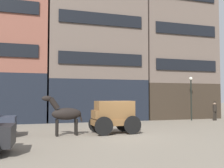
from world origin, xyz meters
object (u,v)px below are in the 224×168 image
object	(u,v)px
pedestrian_officer	(215,110)
streetlamp_curbside	(191,92)
fire_hydrant_curbside	(132,118)
cargo_wagon	(114,115)
draft_horse	(65,114)

from	to	relation	value
pedestrian_officer	streetlamp_curbside	distance (m)	2.78
streetlamp_curbside	fire_hydrant_curbside	bearing A→B (deg)	-173.24
cargo_wagon	streetlamp_curbside	size ratio (longest dim) A/B	0.72
pedestrian_officer	fire_hydrant_curbside	xyz separation A→B (m)	(-8.40, -0.11, -0.55)
fire_hydrant_curbside	cargo_wagon	bearing A→B (deg)	-121.54
draft_horse	streetlamp_curbside	size ratio (longest dim) A/B	0.57
streetlamp_curbside	draft_horse	bearing A→B (deg)	-154.44
pedestrian_officer	cargo_wagon	bearing A→B (deg)	-155.41
pedestrian_officer	streetlamp_curbside	world-z (taller)	streetlamp_curbside
draft_horse	fire_hydrant_curbside	bearing A→B (deg)	40.24
cargo_wagon	draft_horse	bearing A→B (deg)	-179.95
draft_horse	cargo_wagon	bearing A→B (deg)	0.05
cargo_wagon	streetlamp_curbside	bearing A→B (deg)	32.08
draft_horse	streetlamp_curbside	distance (m)	13.83
cargo_wagon	pedestrian_officer	world-z (taller)	cargo_wagon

